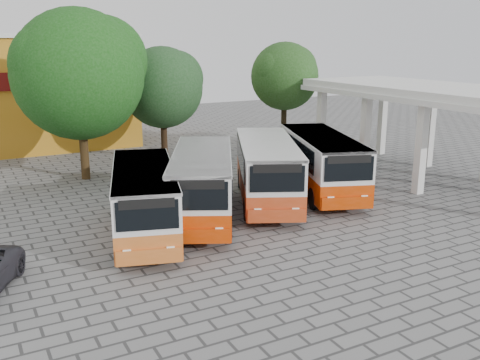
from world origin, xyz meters
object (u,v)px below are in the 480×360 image
bus_far_left (144,197)px  bus_centre_left (203,181)px  bus_far_right (322,160)px  bus_centre_right (267,168)px

bus_far_left → bus_centre_left: bus_centre_left is taller
bus_centre_left → bus_far_right: 7.30m
bus_centre_left → bus_far_right: size_ratio=1.00×
bus_far_left → bus_centre_right: size_ratio=0.92×
bus_far_right → bus_centre_left: bearing=-152.8°
bus_centre_right → bus_far_right: size_ratio=1.01×
bus_far_left → bus_centre_left: (3.01, 0.88, 0.10)m
bus_far_left → bus_far_right: (10.25, 1.78, 0.12)m
bus_far_left → bus_far_right: bus_far_right is taller
bus_centre_left → bus_far_right: bus_far_right is taller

